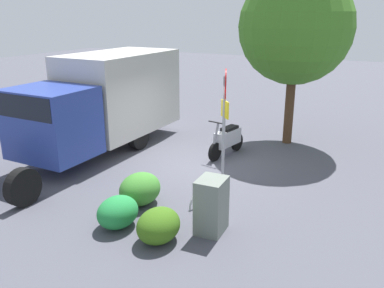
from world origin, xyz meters
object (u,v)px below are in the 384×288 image
object	(u,v)px
utility_cabinet	(211,206)
stop_sign	(225,108)
box_truck_near	(103,99)
bike_rack_hoop	(200,204)
street_tree	(295,27)
motorcycle	(227,139)

from	to	relation	value
utility_cabinet	stop_sign	bearing A→B (deg)	-162.13
box_truck_near	stop_sign	xyz separation A→B (m)	(0.56, 4.38, 0.31)
box_truck_near	bike_rack_hoop	distance (m)	5.24
street_tree	utility_cabinet	bearing A→B (deg)	1.18
stop_sign	utility_cabinet	distance (m)	3.06
box_truck_near	motorcycle	xyz separation A→B (m)	(-1.27, 3.74, -1.13)
utility_cabinet	street_tree	bearing A→B (deg)	-178.82
motorcycle	bike_rack_hoop	xyz separation A→B (m)	(3.44, 0.74, -0.52)
box_truck_near	motorcycle	world-z (taller)	box_truck_near
street_tree	bike_rack_hoop	world-z (taller)	street_tree
stop_sign	bike_rack_hoop	bearing A→B (deg)	3.50
bike_rack_hoop	stop_sign	bearing A→B (deg)	-176.50
street_tree	box_truck_near	bearing A→B (deg)	-56.31
box_truck_near	utility_cabinet	bearing A→B (deg)	59.51
utility_cabinet	motorcycle	bearing A→B (deg)	-161.52
motorcycle	utility_cabinet	xyz separation A→B (m)	(4.42, 1.48, 0.05)
bike_rack_hoop	street_tree	bearing A→B (deg)	173.79
box_truck_near	utility_cabinet	xyz separation A→B (m)	(3.16, 5.22, -1.07)
box_truck_near	bike_rack_hoop	size ratio (longest dim) A/B	8.81
motorcycle	utility_cabinet	world-z (taller)	motorcycle
street_tree	stop_sign	bearing A→B (deg)	-10.10
box_truck_near	bike_rack_hoop	world-z (taller)	box_truck_near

